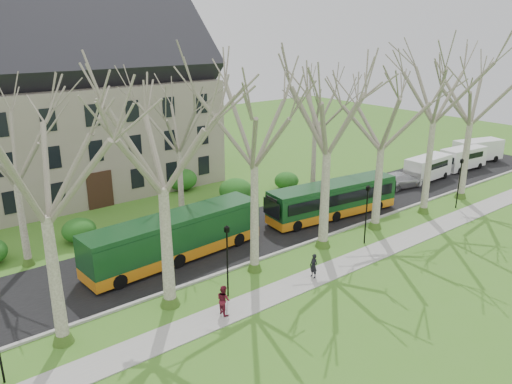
# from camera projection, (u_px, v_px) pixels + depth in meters

# --- Properties ---
(ground) EXTENTS (120.00, 120.00, 0.00)m
(ground) POSITION_uv_depth(u_px,v_px,m) (293.00, 261.00, 33.20)
(ground) COLOR #417922
(ground) RESTS_ON ground
(sidewalk) EXTENTS (70.00, 2.00, 0.06)m
(sidewalk) POSITION_uv_depth(u_px,v_px,m) (320.00, 275.00, 31.32)
(sidewalk) COLOR gray
(sidewalk) RESTS_ON ground
(road) EXTENTS (80.00, 8.00, 0.06)m
(road) POSITION_uv_depth(u_px,v_px,m) (244.00, 235.00, 37.29)
(road) COLOR black
(road) RESTS_ON ground
(curb) EXTENTS (80.00, 0.25, 0.14)m
(curb) POSITION_uv_depth(u_px,v_px,m) (278.00, 253.00, 34.30)
(curb) COLOR #A5A39E
(curb) RESTS_ON ground
(building) EXTENTS (26.50, 12.20, 16.00)m
(building) POSITION_uv_depth(u_px,v_px,m) (67.00, 106.00, 45.06)
(building) COLOR gray
(building) RESTS_ON ground
(tree_row_verge) EXTENTS (49.00, 7.00, 14.00)m
(tree_row_verge) POSITION_uv_depth(u_px,v_px,m) (293.00, 158.00, 31.22)
(tree_row_verge) COLOR gray
(tree_row_verge) RESTS_ON ground
(tree_row_far) EXTENTS (33.00, 7.00, 12.00)m
(tree_row_far) POSITION_uv_depth(u_px,v_px,m) (187.00, 147.00, 38.74)
(tree_row_far) COLOR gray
(tree_row_far) RESTS_ON ground
(lamp_row) EXTENTS (36.22, 0.22, 4.30)m
(lamp_row) POSITION_uv_depth(u_px,v_px,m) (305.00, 230.00, 31.64)
(lamp_row) COLOR black
(lamp_row) RESTS_ON ground
(hedges) EXTENTS (30.60, 8.60, 2.00)m
(hedges) POSITION_uv_depth(u_px,v_px,m) (135.00, 206.00, 40.60)
(hedges) COLOR #225317
(hedges) RESTS_ON ground
(bus_lead) EXTENTS (12.75, 3.48, 3.15)m
(bus_lead) POSITION_uv_depth(u_px,v_px,m) (176.00, 237.00, 33.01)
(bus_lead) COLOR #113E1A
(bus_lead) RESTS_ON road
(bus_follow) EXTENTS (11.80, 3.73, 2.90)m
(bus_follow) POSITION_uv_depth(u_px,v_px,m) (333.00, 199.00, 40.58)
(bus_follow) COLOR #113E1A
(bus_follow) RESTS_ON road
(sedan) EXTENTS (5.42, 2.86, 1.50)m
(sedan) POSITION_uv_depth(u_px,v_px,m) (401.00, 180.00, 48.10)
(sedan) COLOR silver
(sedan) RESTS_ON road
(van_a) EXTENTS (5.63, 2.22, 2.42)m
(van_a) POSITION_uv_depth(u_px,v_px,m) (428.00, 168.00, 50.26)
(van_a) COLOR white
(van_a) RESTS_ON road
(van_b) EXTENTS (5.66, 2.48, 2.40)m
(van_b) POSITION_uv_depth(u_px,v_px,m) (463.00, 159.00, 54.06)
(van_b) COLOR white
(van_b) RESTS_ON road
(van_c) EXTENTS (6.12, 3.61, 2.52)m
(van_c) POSITION_uv_depth(u_px,v_px,m) (478.00, 151.00, 57.23)
(van_c) COLOR white
(van_c) RESTS_ON road
(pedestrian_a) EXTENTS (0.38, 0.57, 1.54)m
(pedestrian_a) POSITION_uv_depth(u_px,v_px,m) (314.00, 266.00, 30.73)
(pedestrian_a) COLOR black
(pedestrian_a) RESTS_ON sidewalk
(pedestrian_b) EXTENTS (0.64, 0.82, 1.68)m
(pedestrian_b) POSITION_uv_depth(u_px,v_px,m) (224.00, 300.00, 26.78)
(pedestrian_b) COLOR maroon
(pedestrian_b) RESTS_ON sidewalk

